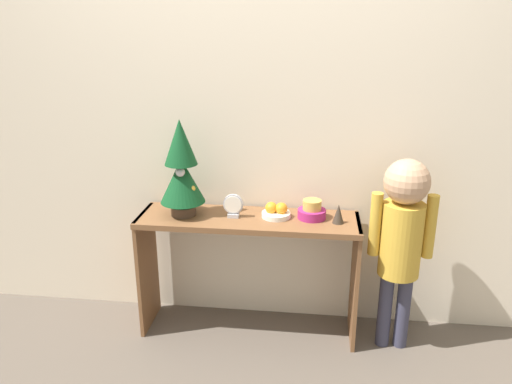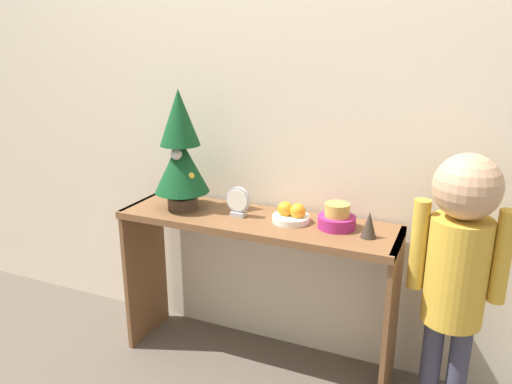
# 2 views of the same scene
# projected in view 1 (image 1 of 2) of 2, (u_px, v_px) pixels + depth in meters

# --- Properties ---
(ground_plane) EXTENTS (12.00, 12.00, 0.00)m
(ground_plane) POSITION_uv_depth(u_px,v_px,m) (245.00, 346.00, 2.69)
(ground_plane) COLOR brown
(back_wall) EXTENTS (7.00, 0.05, 2.50)m
(back_wall) POSITION_uv_depth(u_px,v_px,m) (253.00, 103.00, 2.64)
(back_wall) COLOR beige
(back_wall) RESTS_ON ground_plane
(console_table) EXTENTS (1.17, 0.33, 0.68)m
(console_table) POSITION_uv_depth(u_px,v_px,m) (248.00, 243.00, 2.67)
(console_table) COLOR brown
(console_table) RESTS_ON ground_plane
(mini_tree) EXTENTS (0.24, 0.24, 0.51)m
(mini_tree) POSITION_uv_depth(u_px,v_px,m) (182.00, 169.00, 2.58)
(mini_tree) COLOR #4C3828
(mini_tree) RESTS_ON console_table
(fruit_bowl) EXTENTS (0.15, 0.15, 0.08)m
(fruit_bowl) POSITION_uv_depth(u_px,v_px,m) (276.00, 212.00, 2.62)
(fruit_bowl) COLOR silver
(fruit_bowl) RESTS_ON console_table
(singing_bowl) EXTENTS (0.15, 0.15, 0.10)m
(singing_bowl) POSITION_uv_depth(u_px,v_px,m) (312.00, 211.00, 2.60)
(singing_bowl) COLOR #9E2366
(singing_bowl) RESTS_ON console_table
(desk_clock) EXTENTS (0.11, 0.04, 0.13)m
(desk_clock) POSITION_uv_depth(u_px,v_px,m) (233.00, 206.00, 2.61)
(desk_clock) COLOR #B2B2B7
(desk_clock) RESTS_ON console_table
(figurine) EXTENTS (0.06, 0.06, 0.10)m
(figurine) POSITION_uv_depth(u_px,v_px,m) (338.00, 214.00, 2.53)
(figurine) COLOR #382D23
(figurine) RESTS_ON console_table
(child_figure) EXTENTS (0.32, 0.22, 1.04)m
(child_figure) POSITION_uv_depth(u_px,v_px,m) (402.00, 230.00, 2.49)
(child_figure) COLOR #38384C
(child_figure) RESTS_ON ground_plane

